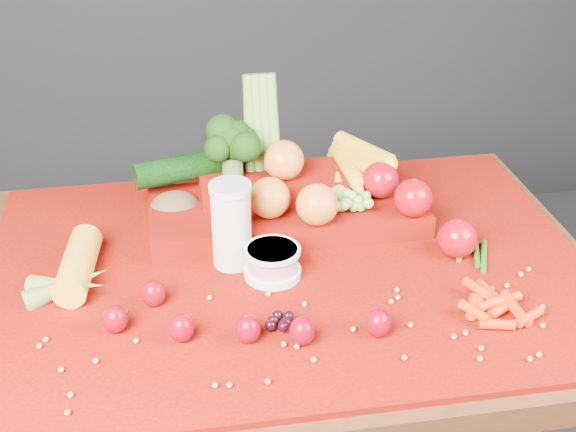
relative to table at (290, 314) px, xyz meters
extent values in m
cube|color=black|center=(0.00, 0.00, 0.07)|extent=(1.10, 0.80, 0.05)
cube|color=black|center=(-0.48, 0.33, -0.31)|extent=(0.06, 0.06, 0.70)
cube|color=black|center=(0.48, 0.33, -0.31)|extent=(0.06, 0.06, 0.70)
cube|color=#7A0D04|center=(0.00, 0.00, 0.10)|extent=(1.05, 0.75, 0.01)
cylinder|color=beige|center=(-0.10, 0.02, 0.19)|extent=(0.07, 0.07, 0.16)
cylinder|color=silver|center=(-0.10, 0.02, 0.26)|extent=(0.07, 0.07, 0.01)
cylinder|color=silver|center=(-0.04, -0.03, 0.11)|extent=(0.10, 0.10, 0.01)
cylinder|color=pink|center=(-0.04, -0.03, 0.14)|extent=(0.09, 0.09, 0.04)
cylinder|color=silver|center=(-0.04, -0.03, 0.16)|extent=(0.10, 0.10, 0.01)
ellipsoid|color=maroon|center=(-0.24, -0.08, 0.13)|extent=(0.04, 0.04, 0.05)
cone|color=#124E0E|center=(-0.24, -0.08, 0.15)|extent=(0.03, 0.03, 0.01)
ellipsoid|color=maroon|center=(-0.30, -0.14, 0.13)|extent=(0.04, 0.04, 0.05)
cone|color=#124E0E|center=(-0.30, -0.14, 0.15)|extent=(0.03, 0.03, 0.01)
ellipsoid|color=maroon|center=(-0.20, -0.18, 0.13)|extent=(0.04, 0.04, 0.05)
cone|color=#124E0E|center=(-0.20, -0.18, 0.15)|extent=(0.03, 0.03, 0.01)
ellipsoid|color=maroon|center=(-0.10, -0.20, 0.13)|extent=(0.04, 0.04, 0.05)
cone|color=#124E0E|center=(-0.10, -0.20, 0.15)|extent=(0.03, 0.03, 0.01)
ellipsoid|color=maroon|center=(-0.02, -0.22, 0.13)|extent=(0.04, 0.04, 0.05)
cone|color=#124E0E|center=(-0.02, -0.22, 0.15)|extent=(0.03, 0.03, 0.01)
ellipsoid|color=maroon|center=(0.10, -0.22, 0.13)|extent=(0.04, 0.04, 0.05)
cone|color=#124E0E|center=(0.10, -0.22, 0.15)|extent=(0.03, 0.03, 0.01)
cylinder|color=yellow|center=(-0.36, 0.02, 0.13)|extent=(0.08, 0.19, 0.06)
ellipsoid|color=#4F3E20|center=(-0.19, 0.18, 0.14)|extent=(0.10, 0.07, 0.07)
cube|color=#7A0D04|center=(0.02, 0.15, 0.13)|extent=(0.52, 0.22, 0.04)
cube|color=#7A0D04|center=(0.00, 0.20, 0.17)|extent=(0.28, 0.12, 0.03)
sphere|color=#A40912|center=(0.24, 0.06, 0.19)|extent=(0.07, 0.07, 0.07)
sphere|color=#A40912|center=(0.30, -0.02, 0.14)|extent=(0.07, 0.07, 0.07)
sphere|color=#A40912|center=(0.20, 0.14, 0.19)|extent=(0.07, 0.07, 0.07)
sphere|color=#E35B24|center=(-0.02, 0.10, 0.19)|extent=(0.08, 0.08, 0.08)
sphere|color=#E35B24|center=(0.06, 0.06, 0.19)|extent=(0.08, 0.08, 0.08)
sphere|color=#E35B24|center=(0.02, 0.18, 0.23)|extent=(0.08, 0.08, 0.08)
cylinder|color=orange|center=(0.13, 0.22, 0.17)|extent=(0.06, 0.16, 0.04)
cylinder|color=orange|center=(0.15, 0.22, 0.18)|extent=(0.04, 0.15, 0.04)
cylinder|color=orange|center=(0.17, 0.22, 0.20)|extent=(0.07, 0.16, 0.04)
cylinder|color=orange|center=(0.19, 0.22, 0.21)|extent=(0.10, 0.15, 0.04)
cylinder|color=#3F662D|center=(-0.08, 0.20, 0.21)|extent=(0.04, 0.04, 0.04)
cylinder|color=olive|center=(-0.04, 0.24, 0.26)|extent=(0.03, 0.06, 0.22)
cylinder|color=olive|center=(-0.02, 0.24, 0.26)|extent=(0.02, 0.06, 0.22)
cylinder|color=olive|center=(-0.01, 0.24, 0.26)|extent=(0.02, 0.06, 0.22)
cylinder|color=olive|center=(0.01, 0.24, 0.26)|extent=(0.03, 0.06, 0.22)
cylinder|color=black|center=(-0.14, 0.24, 0.20)|extent=(0.25, 0.11, 0.05)
camera|label=1|loc=(-0.21, -1.17, 0.88)|focal=50.00mm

